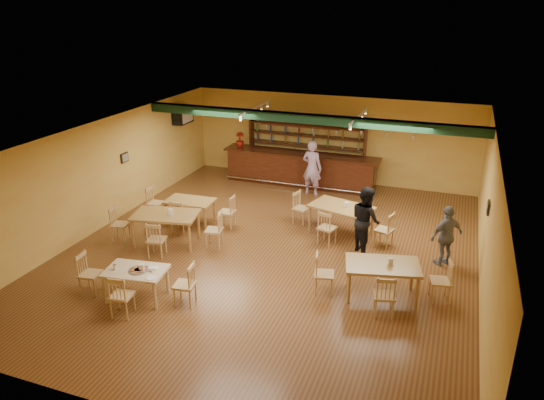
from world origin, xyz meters
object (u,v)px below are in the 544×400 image
at_px(patron_right_a, 366,220).
at_px(dining_table_c, 166,229).
at_px(bar_counter, 300,169).
at_px(dining_table_d, 381,280).
at_px(patron_bar, 312,168).
at_px(dining_table_b, 341,220).
at_px(near_table, 137,284).
at_px(dining_table_a, 191,211).

bearing_deg(patron_right_a, dining_table_c, 65.76).
bearing_deg(bar_counter, patron_right_a, -54.80).
height_order(bar_counter, dining_table_c, bar_counter).
relative_size(dining_table_d, patron_bar, 0.85).
height_order(dining_table_b, dining_table_d, dining_table_b).
bearing_deg(near_table, dining_table_b, 46.57).
height_order(dining_table_d, patron_right_a, patron_right_a).
relative_size(dining_table_c, near_table, 1.30).
relative_size(dining_table_b, patron_right_a, 0.95).
relative_size(near_table, patron_bar, 0.70).
distance_m(patron_bar, patron_right_a, 4.26).
xyz_separation_m(dining_table_b, patron_bar, (-1.61, 2.71, 0.50)).
bearing_deg(near_table, bar_counter, 74.38).
xyz_separation_m(dining_table_d, near_table, (-4.90, -1.89, -0.05)).
bearing_deg(dining_table_b, patron_right_a, -29.53).
bearing_deg(dining_table_b, dining_table_d, -45.74).
bearing_deg(dining_table_c, dining_table_d, -19.04).
height_order(near_table, patron_bar, patron_bar).
relative_size(bar_counter, near_table, 4.26).
distance_m(dining_table_c, patron_right_a, 5.16).
bearing_deg(patron_right_a, bar_counter, -4.20).
xyz_separation_m(dining_table_a, dining_table_c, (0.08, -1.44, 0.08)).
relative_size(bar_counter, dining_table_c, 3.27).
distance_m(bar_counter, dining_table_d, 7.43).
xyz_separation_m(dining_table_b, near_table, (-3.34, -4.72, -0.07)).
bearing_deg(dining_table_d, patron_right_a, 97.14).
distance_m(dining_table_b, dining_table_d, 3.24).
height_order(bar_counter, dining_table_b, bar_counter).
height_order(dining_table_c, patron_right_a, patron_right_a).
height_order(bar_counter, patron_right_a, patron_right_a).
height_order(dining_table_c, near_table, dining_table_c).
relative_size(dining_table_a, dining_table_d, 0.87).
bearing_deg(near_table, patron_bar, 68.76).
bearing_deg(patron_bar, dining_table_d, 129.46).
bearing_deg(dining_table_d, near_table, -172.20).
height_order(dining_table_d, near_table, dining_table_d).
distance_m(near_table, patron_bar, 7.66).
bearing_deg(patron_right_a, patron_bar, -4.90).
xyz_separation_m(dining_table_b, dining_table_c, (-4.16, -2.15, 0.00)).
bearing_deg(dining_table_a, dining_table_b, 6.56).
relative_size(dining_table_a, patron_bar, 0.74).
bearing_deg(dining_table_a, bar_counter, 62.11).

